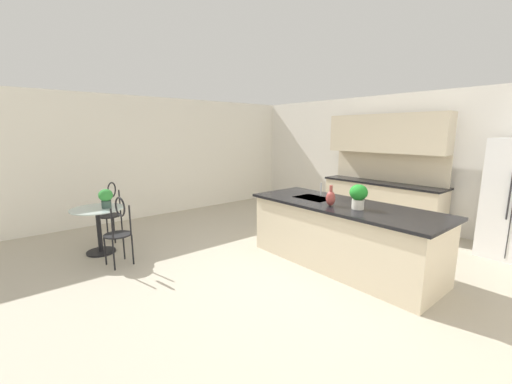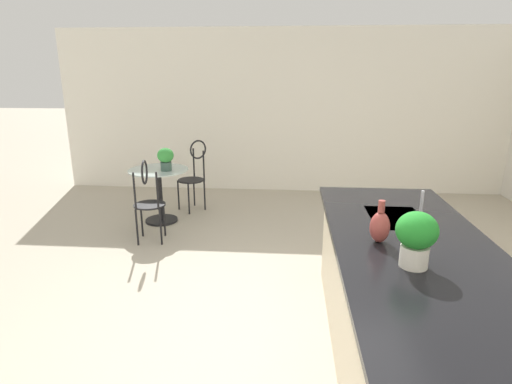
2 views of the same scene
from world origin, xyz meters
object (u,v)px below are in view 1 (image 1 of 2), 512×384
potted_plant_on_table (106,197)px  potted_plant_counter_near (358,195)px  chair_by_island (119,228)px  bistro_table (99,226)px  chair_near_window (111,209)px  vase_on_counter (331,198)px

potted_plant_on_table → potted_plant_counter_near: bearing=38.0°
potted_plant_on_table → chair_by_island: bearing=-2.8°
bistro_table → potted_plant_on_table: (0.06, 0.13, 0.47)m
bistro_table → potted_plant_on_table: size_ratio=2.64×
bistro_table → potted_plant_counter_near: size_ratio=2.41×
chair_by_island → potted_plant_on_table: size_ratio=3.44×
chair_near_window → potted_plant_on_table: bearing=-19.4°
chair_near_window → chair_by_island: size_ratio=1.00×
chair_by_island → potted_plant_counter_near: 3.38m
bistro_table → vase_on_counter: vase_on_counter is taller
chair_by_island → potted_plant_on_table: bearing=177.2°
bistro_table → potted_plant_counter_near: (3.07, 2.48, 0.66)m
chair_near_window → vase_on_counter: size_ratio=3.62×
vase_on_counter → bistro_table: bearing=-139.1°
bistro_table → chair_by_island: 0.75m
chair_near_window → chair_by_island: bearing=-11.0°
bistro_table → chair_by_island: bearing=7.4°
bistro_table → chair_by_island: size_ratio=0.77×
potted_plant_on_table → vase_on_counter: vase_on_counter is taller
bistro_table → chair_by_island: (0.74, 0.10, 0.13)m
chair_near_window → potted_plant_counter_near: (3.64, 2.13, 0.54)m
potted_plant_on_table → potted_plant_counter_near: 3.83m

